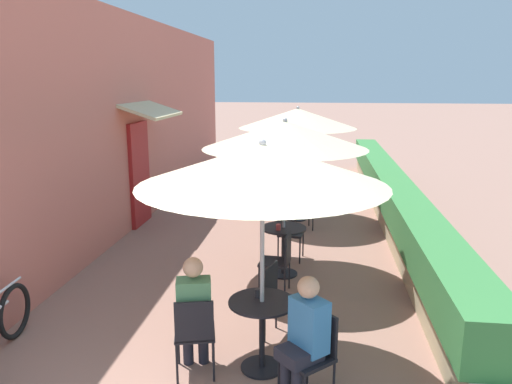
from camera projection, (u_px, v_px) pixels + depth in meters
cafe_facade_wall at (140, 120)px, 10.53m from camera, size 0.98×14.31×4.20m
planter_hedge at (392, 199)px, 10.27m from camera, size 0.60×13.31×1.01m
patio_table_near at (262, 323)px, 5.10m from camera, size 0.69×0.69×0.76m
patio_umbrella_near at (262, 165)px, 4.73m from camera, size 2.42×2.42×2.40m
cafe_chair_near_left at (195, 330)px, 4.95m from camera, size 0.48×0.48×0.87m
seated_patron_near_left at (194, 309)px, 5.02m from camera, size 0.40×0.46×1.25m
cafe_chair_near_right at (313, 349)px, 4.60m from camera, size 0.57×0.57×0.87m
seated_patron_near_right at (304, 336)px, 4.50m from camera, size 0.51×0.51×1.25m
cafe_chair_near_back at (279, 296)px, 5.74m from camera, size 0.50×0.50×0.87m
coffee_cup_near at (258, 293)px, 5.12m from camera, size 0.07×0.07×0.09m
patio_table_mid at (284, 242)px, 7.59m from camera, size 0.69×0.69×0.76m
patio_umbrella_mid at (285, 135)px, 7.23m from camera, size 2.42×2.42×2.40m
cafe_chair_mid_left at (286, 229)px, 8.26m from camera, size 0.44×0.44×0.87m
cafe_chair_mid_right at (280, 258)px, 6.93m from camera, size 0.44×0.44×0.87m
coffee_cup_mid at (278, 227)px, 7.40m from camera, size 0.07×0.07×0.09m
patio_table_far at (296, 196)px, 10.60m from camera, size 0.69×0.69×0.76m
patio_umbrella_far at (298, 118)px, 10.24m from camera, size 2.42×2.42×2.40m
cafe_chair_far_left at (287, 189)px, 11.26m from camera, size 0.48×0.48×0.87m
cafe_chair_far_right at (306, 204)px, 9.95m from camera, size 0.48×0.48×0.87m
coffee_cup_far at (300, 183)px, 10.52m from camera, size 0.07×0.07×0.09m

